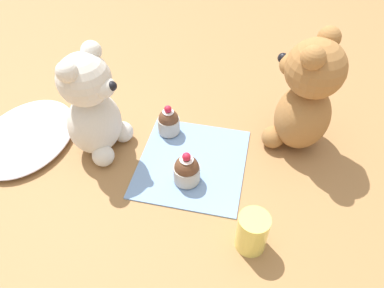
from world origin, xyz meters
TOP-DOWN VIEW (x-y plane):
  - ground_plane at (0.00, 0.00)m, footprint 4.00×4.00m
  - knitted_placemat at (0.00, 0.00)m, footprint 0.23×0.21m
  - tulle_cloth at (-0.01, 0.36)m, footprint 0.25×0.19m
  - teddy_bear_cream at (0.01, 0.20)m, footprint 0.13×0.13m
  - teddy_bear_tan at (0.11, -0.20)m, footprint 0.15×0.15m
  - cupcake_near_cream_bear at (0.08, 0.07)m, footprint 0.05×0.05m
  - cupcake_near_tan_bear at (-0.05, -0.00)m, footprint 0.05×0.05m
  - juice_glass at (-0.16, -0.13)m, footprint 0.05×0.05m

SIDE VIEW (x-z plane):
  - ground_plane at x=0.00m, z-range 0.00..0.00m
  - knitted_placemat at x=0.00m, z-range 0.00..0.01m
  - tulle_cloth at x=-0.01m, z-range 0.00..0.02m
  - cupcake_near_cream_bear at x=0.08m, z-range 0.00..0.07m
  - cupcake_near_tan_bear at x=-0.05m, z-range 0.00..0.07m
  - juice_glass at x=-0.16m, z-range 0.00..0.08m
  - teddy_bear_cream at x=0.01m, z-range -0.01..0.22m
  - teddy_bear_tan at x=0.11m, z-range -0.01..0.24m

